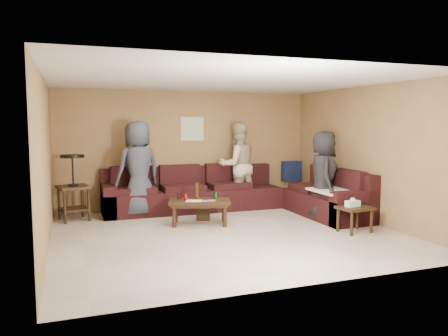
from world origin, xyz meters
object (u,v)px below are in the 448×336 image
object	(u,v)px
person_right	(323,175)
side_table_right	(354,210)
sectional_sofa	(239,197)
waste_bin	(203,212)
end_table_left	(73,186)
coffee_table	(199,203)
person_left	(138,169)
person_middle	(238,165)

from	to	relation	value
person_right	side_table_right	bearing A→B (deg)	-160.83
side_table_right	person_right	xyz separation A→B (m)	(0.07, 1.07, 0.45)
side_table_right	person_right	distance (m)	1.16
sectional_sofa	waste_bin	world-z (taller)	sectional_sofa
waste_bin	side_table_right	bearing A→B (deg)	-40.39
end_table_left	waste_bin	world-z (taller)	end_table_left
sectional_sofa	person_right	xyz separation A→B (m)	(1.28, -1.09, 0.51)
end_table_left	side_table_right	world-z (taller)	end_table_left
side_table_right	end_table_left	bearing A→B (deg)	149.91
side_table_right	coffee_table	bearing A→B (deg)	147.96
person_right	end_table_left	bearing A→B (deg)	94.55
coffee_table	person_left	bearing A→B (deg)	130.59
person_middle	person_right	size ratio (longest dim) A/B	1.09
end_table_left	person_middle	size ratio (longest dim) A/B	0.68
end_table_left	side_table_right	distance (m)	5.08
waste_bin	person_right	world-z (taller)	person_right
end_table_left	person_middle	distance (m)	3.38
sectional_sofa	side_table_right	xyz separation A→B (m)	(1.21, -2.16, 0.06)
waste_bin	person_right	xyz separation A→B (m)	(2.16, -0.71, 0.69)
person_middle	coffee_table	bearing A→B (deg)	42.92
coffee_table	person_right	world-z (taller)	person_right
end_table_left	person_left	size ratio (longest dim) A/B	0.66
coffee_table	waste_bin	bearing A→B (deg)	63.30
coffee_table	person_right	xyz separation A→B (m)	(2.34, -0.35, 0.45)
sectional_sofa	end_table_left	world-z (taller)	end_table_left
sectional_sofa	waste_bin	distance (m)	0.98
person_left	person_middle	xyz separation A→B (m)	(2.16, 0.22, -0.02)
end_table_left	person_left	xyz separation A→B (m)	(1.20, -0.05, 0.29)
coffee_table	waste_bin	xyz separation A→B (m)	(0.18, 0.36, -0.23)
sectional_sofa	waste_bin	xyz separation A→B (m)	(-0.88, -0.39, -0.17)
end_table_left	person_right	xyz separation A→B (m)	(4.46, -1.47, 0.19)
sectional_sofa	side_table_right	bearing A→B (deg)	-60.80
person_left	person_middle	distance (m)	2.17
end_table_left	person_right	size ratio (longest dim) A/B	0.74
person_left	coffee_table	bearing A→B (deg)	109.57
waste_bin	person_left	xyz separation A→B (m)	(-1.10, 0.71, 0.78)
coffee_table	side_table_right	size ratio (longest dim) A/B	2.04
coffee_table	person_left	size ratio (longest dim) A/B	0.64
coffee_table	person_middle	distance (m)	1.87
sectional_sofa	waste_bin	bearing A→B (deg)	-156.29
coffee_table	person_left	xyz separation A→B (m)	(-0.92, 1.07, 0.55)
coffee_table	person_middle	size ratio (longest dim) A/B	0.65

